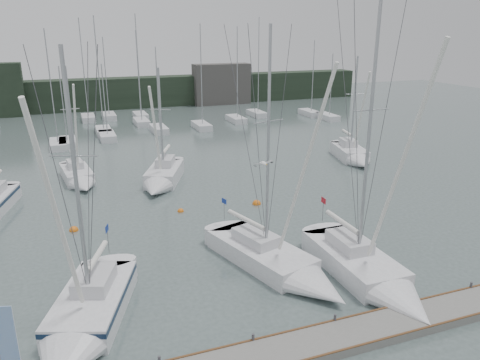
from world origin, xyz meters
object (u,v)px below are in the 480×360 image
Objects in this scene: sailboat_near_left at (82,324)px; sailboat_near_center at (286,268)px; buoy_a at (181,211)px; buoy_c at (74,231)px; sailboat_near_right at (375,278)px; sailboat_mid_c at (161,179)px; sailboat_mid_b at (80,179)px; dock_banner at (6,354)px; sailboat_mid_e at (354,156)px; buoy_b at (257,204)px.

sailboat_near_center reaches higher than sailboat_near_left.
buoy_a is 0.78× the size of buoy_c.
sailboat_near_left is 10.81m from sailboat_near_center.
buoy_a is (-6.98, 14.02, -0.55)m from sailboat_near_right.
buoy_c is at bearing 118.82° from sailboat_near_center.
sailboat_mid_c is at bearing 109.79° from sailboat_near_right.
sailboat_mid_b reaches higher than buoy_c.
sailboat_near_right reaches higher than dock_banner.
sailboat_near_right is at bearing -51.66° from sailboat_near_center.
sailboat_near_center is at bearing 145.54° from sailboat_near_right.
sailboat_mid_e is 28.46m from buoy_c.
sailboat_near_right reaches higher than sailboat_mid_b.
sailboat_mid_e is at bearing -12.18° from sailboat_mid_b.
buoy_b is at bearing 62.65° from sailboat_near_left.
buoy_b is 23.30m from dock_banner.
sailboat_near_right is at bearing 28.62° from dock_banner.
buoy_c is at bearing 99.20° from dock_banner.
sailboat_mid_b is at bearing -171.54° from sailboat_mid_e.
sailboat_near_center reaches higher than dock_banner.
sailboat_mid_e reaches higher than buoy_b.
sailboat_mid_b is 0.96× the size of sailboat_mid_e.
sailboat_near_center is 11.13m from buoy_b.
sailboat_near_center reaches higher than sailboat_mid_b.
buoy_c is 17.08m from dock_banner.
dock_banner is at bearing -104.01° from sailboat_mid_b.
buoy_b reaches higher than buoy_a.
sailboat_mid_c is (-7.12, 20.36, 0.04)m from sailboat_near_right.
sailboat_near_center is 4.67m from sailboat_near_right.
sailboat_mid_e is at bearing 31.26° from sailboat_near_center.
sailboat_mid_e is at bearing 56.29° from sailboat_near_left.
buoy_c is (-7.42, -7.16, -0.60)m from sailboat_mid_c.
dock_banner is at bearing -167.93° from sailboat_near_right.
buoy_a is 5.91m from buoy_b.
sailboat_near_center reaches higher than sailboat_mid_e.
buoy_c is (-0.86, -10.16, -0.51)m from sailboat_mid_b.
sailboat_near_left is 0.94× the size of sailboat_near_center.
sailboat_near_left is 33.83m from sailboat_mid_e.
dock_banner is at bearing -132.96° from buoy_b.
dock_banner is (-2.29, -16.65, 3.08)m from buoy_c.
buoy_c is at bearing -112.51° from sailboat_mid_c.
buoy_a is 20.29m from dock_banner.
sailboat_near_center is 1.27× the size of sailboat_mid_e.
sailboat_near_center is at bearing 42.24° from dock_banner.
sailboat_near_center is at bearing -118.70° from sailboat_mid_e.
sailboat_near_left is at bearing -137.48° from buoy_b.
sailboat_near_right is 1.44× the size of sailboat_mid_b.
sailboat_mid_b is at bearing 178.90° from sailboat_mid_c.
sailboat_near_left is 0.87× the size of sailboat_near_right.
sailboat_mid_b is (-9.86, 20.69, 0.01)m from sailboat_near_center.
buoy_c is at bearing -178.92° from buoy_b.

